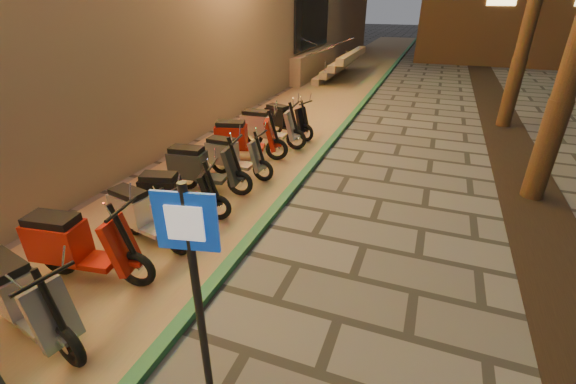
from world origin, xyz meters
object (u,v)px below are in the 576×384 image
at_px(scooter_8, 175,194).
at_px(scooter_10, 232,156).
at_px(pedestrian_sign, 194,272).
at_px(scooter_5, 22,298).
at_px(scooter_7, 141,214).
at_px(scooter_13, 284,119).
at_px(scooter_11, 242,138).
at_px(scooter_12, 266,127).
at_px(scooter_6, 76,245).
at_px(scooter_9, 200,167).

bearing_deg(scooter_8, scooter_10, 72.79).
xyz_separation_m(pedestrian_sign, scooter_8, (-2.31, 2.76, -1.02)).
height_order(scooter_5, scooter_7, scooter_5).
bearing_deg(scooter_8, scooter_13, 73.12).
bearing_deg(scooter_11, pedestrian_sign, -82.96).
bearing_deg(scooter_10, scooter_12, 92.96).
height_order(scooter_5, scooter_6, scooter_6).
height_order(scooter_10, scooter_11, scooter_11).
height_order(scooter_8, scooter_12, scooter_12).
relative_size(scooter_6, scooter_11, 1.04).
bearing_deg(scooter_13, scooter_10, -74.90).
height_order(scooter_6, scooter_9, scooter_6).
xyz_separation_m(pedestrian_sign, scooter_9, (-2.47, 3.83, -0.98)).
relative_size(scooter_10, scooter_12, 0.89).
bearing_deg(scooter_10, scooter_9, -102.85).
distance_m(scooter_10, scooter_12, 1.98).
bearing_deg(scooter_12, scooter_6, -96.24).
height_order(scooter_5, scooter_11, scooter_11).
bearing_deg(scooter_8, scooter_7, -110.25).
distance_m(scooter_12, scooter_13, 0.98).
xyz_separation_m(pedestrian_sign, scooter_7, (-2.38, 1.98, -1.02)).
height_order(scooter_6, scooter_11, scooter_6).
relative_size(scooter_6, scooter_13, 1.16).
bearing_deg(scooter_6, scooter_11, 80.11).
distance_m(scooter_7, scooter_11, 3.69).
bearing_deg(scooter_6, scooter_8, 73.46).
bearing_deg(scooter_12, scooter_5, -93.90).
bearing_deg(scooter_12, scooter_7, -94.55).
bearing_deg(pedestrian_sign, scooter_9, 110.11).
bearing_deg(scooter_11, scooter_9, -106.34).
bearing_deg(scooter_13, scooter_6, -76.83).
xyz_separation_m(pedestrian_sign, scooter_5, (-2.33, -0.06, -0.98)).
xyz_separation_m(scooter_8, scooter_13, (0.13, 4.91, -0.00)).
xyz_separation_m(scooter_5, scooter_11, (-0.14, 5.73, 0.01)).
relative_size(scooter_8, scooter_10, 1.02).
distance_m(scooter_7, scooter_8, 0.78).
xyz_separation_m(scooter_8, scooter_9, (-0.15, 1.07, 0.04)).
bearing_deg(scooter_7, scooter_9, 103.85).
bearing_deg(scooter_8, scooter_9, 82.84).
bearing_deg(pedestrian_sign, scooter_13, 93.20).
bearing_deg(scooter_5, scooter_11, 103.61).
height_order(scooter_10, scooter_13, scooter_13).
bearing_deg(scooter_12, pedestrian_sign, -74.69).
distance_m(pedestrian_sign, scooter_8, 3.74).
relative_size(pedestrian_sign, scooter_13, 1.50).
distance_m(scooter_9, scooter_12, 2.87).
bearing_deg(scooter_6, scooter_10, 76.47).
distance_m(pedestrian_sign, scooter_13, 8.03).
bearing_deg(scooter_5, scooter_10, 101.21).
relative_size(scooter_8, scooter_12, 0.90).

